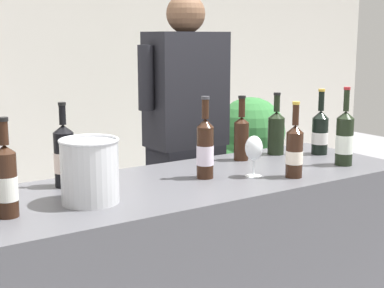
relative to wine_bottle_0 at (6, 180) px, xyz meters
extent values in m
cube|color=beige|center=(0.73, 2.67, 0.33)|extent=(8.00, 0.10, 2.80)
cylinder|color=black|center=(0.00, 0.00, -0.02)|extent=(0.07, 0.07, 0.21)
cone|color=black|center=(0.00, 0.00, 0.10)|extent=(0.07, 0.07, 0.03)
cylinder|color=black|center=(0.00, 0.00, 0.16)|extent=(0.03, 0.03, 0.08)
cylinder|color=black|center=(0.00, 0.00, 0.20)|extent=(0.04, 0.04, 0.01)
cylinder|color=silver|center=(0.00, 0.00, -0.03)|extent=(0.07, 0.07, 0.08)
cylinder|color=black|center=(0.30, 0.26, -0.02)|extent=(0.08, 0.08, 0.22)
cone|color=black|center=(0.30, 0.26, 0.11)|extent=(0.08, 0.08, 0.03)
cylinder|color=black|center=(0.30, 0.26, 0.16)|extent=(0.03, 0.03, 0.07)
cylinder|color=black|center=(0.30, 0.26, 0.20)|extent=(0.03, 0.03, 0.01)
cylinder|color=beige|center=(0.30, 0.26, -0.03)|extent=(0.08, 0.08, 0.08)
cylinder|color=black|center=(1.15, -0.13, -0.03)|extent=(0.07, 0.07, 0.19)
cone|color=black|center=(1.15, -0.13, 0.08)|extent=(0.07, 0.07, 0.03)
cylinder|color=black|center=(1.15, -0.13, 0.14)|extent=(0.03, 0.03, 0.09)
cylinder|color=#B79333|center=(1.15, -0.13, 0.19)|extent=(0.03, 0.03, 0.01)
cylinder|color=beige|center=(1.15, -0.13, -0.04)|extent=(0.07, 0.07, 0.06)
cylinder|color=black|center=(1.17, 0.26, -0.03)|extent=(0.07, 0.07, 0.18)
cone|color=black|center=(1.17, 0.26, 0.07)|extent=(0.07, 0.07, 0.03)
cylinder|color=black|center=(1.17, 0.26, 0.13)|extent=(0.03, 0.03, 0.09)
cylinder|color=black|center=(1.17, 0.26, 0.18)|extent=(0.04, 0.04, 0.01)
cylinder|color=black|center=(0.83, 0.07, -0.02)|extent=(0.07, 0.07, 0.22)
cone|color=black|center=(0.83, 0.07, 0.11)|extent=(0.07, 0.07, 0.03)
cylinder|color=black|center=(0.83, 0.07, 0.17)|extent=(0.03, 0.03, 0.08)
cylinder|color=#333338|center=(0.83, 0.07, 0.21)|extent=(0.03, 0.03, 0.01)
cylinder|color=silver|center=(0.83, 0.07, -0.03)|extent=(0.07, 0.07, 0.08)
cylinder|color=black|center=(1.59, 0.15, -0.03)|extent=(0.08, 0.08, 0.18)
cone|color=black|center=(1.59, 0.15, 0.08)|extent=(0.08, 0.08, 0.04)
cylinder|color=black|center=(1.59, 0.15, 0.14)|extent=(0.03, 0.03, 0.10)
cylinder|color=#B79333|center=(1.59, 0.15, 0.20)|extent=(0.03, 0.03, 0.01)
cylinder|color=silver|center=(1.59, 0.15, -0.04)|extent=(0.08, 0.08, 0.06)
cylinder|color=black|center=(1.50, -0.08, -0.01)|extent=(0.08, 0.08, 0.22)
cone|color=black|center=(1.50, -0.08, 0.11)|extent=(0.08, 0.08, 0.03)
cylinder|color=black|center=(1.50, -0.08, 0.17)|extent=(0.03, 0.03, 0.10)
cylinder|color=maroon|center=(1.50, -0.08, 0.23)|extent=(0.03, 0.03, 0.01)
cylinder|color=silver|center=(1.50, -0.08, -0.03)|extent=(0.08, 0.08, 0.08)
cylinder|color=black|center=(1.40, 0.27, -0.03)|extent=(0.08, 0.08, 0.18)
cone|color=black|center=(1.40, 0.27, 0.08)|extent=(0.08, 0.08, 0.03)
cylinder|color=black|center=(1.40, 0.27, 0.13)|extent=(0.03, 0.03, 0.08)
cylinder|color=black|center=(1.40, 0.27, 0.18)|extent=(0.03, 0.03, 0.01)
cylinder|color=silver|center=(1.01, -0.03, -0.12)|extent=(0.07, 0.07, 0.00)
cylinder|color=silver|center=(1.01, -0.03, -0.08)|extent=(0.01, 0.01, 0.07)
ellipsoid|color=silver|center=(1.01, -0.03, 0.00)|extent=(0.07, 0.07, 0.10)
ellipsoid|color=maroon|center=(1.01, -0.03, -0.02)|extent=(0.06, 0.06, 0.04)
cylinder|color=silver|center=(0.29, 0.00, -0.01)|extent=(0.20, 0.20, 0.22)
torus|color=silver|center=(0.29, 0.00, 0.10)|extent=(0.21, 0.21, 0.01)
cube|color=black|center=(1.15, 0.71, -0.60)|extent=(0.38, 0.25, 0.95)
cube|color=black|center=(1.15, 0.71, 0.18)|extent=(0.42, 0.25, 0.61)
sphere|color=brown|center=(1.15, 0.71, 0.57)|extent=(0.20, 0.20, 0.20)
cylinder|color=black|center=(1.40, 0.72, 0.25)|extent=(0.08, 0.08, 0.33)
cylinder|color=black|center=(0.91, 0.71, 0.25)|extent=(0.08, 0.08, 0.33)
cylinder|color=brown|center=(1.87, 1.13, -0.92)|extent=(0.34, 0.34, 0.29)
sphere|color=#2D6B33|center=(1.94, 1.03, -0.46)|extent=(0.32, 0.32, 0.32)
sphere|color=#2D6B33|center=(1.78, 1.12, -0.40)|extent=(0.45, 0.45, 0.45)
sphere|color=#2D6B33|center=(1.92, 1.09, -0.17)|extent=(0.47, 0.47, 0.47)
sphere|color=#2D6B33|center=(1.99, 1.20, -0.44)|extent=(0.36, 0.36, 0.36)
cylinder|color=#4C3823|center=(1.87, 1.13, -0.48)|extent=(0.05, 0.05, 0.60)
camera|label=1|loc=(-0.47, -1.81, 0.46)|focal=52.73mm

